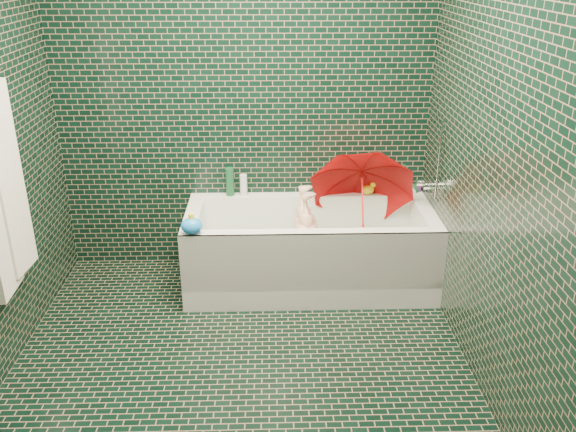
{
  "coord_description": "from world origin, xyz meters",
  "views": [
    {
      "loc": [
        0.19,
        -2.79,
        2.16
      ],
      "look_at": [
        0.29,
        0.82,
        0.61
      ],
      "focal_mm": 38.0,
      "sensor_mm": 36.0,
      "label": 1
    }
  ],
  "objects_px": {
    "bath_toy": "(192,226)",
    "child": "(309,245)",
    "bathtub": "(310,257)",
    "umbrella": "(363,201)",
    "rubber_duck": "(369,189)"
  },
  "relations": [
    {
      "from": "bathtub",
      "to": "child",
      "type": "xyz_separation_m",
      "value": [
        -0.01,
        -0.02,
        0.1
      ]
    },
    {
      "from": "umbrella",
      "to": "bath_toy",
      "type": "relative_size",
      "value": 4.29
    },
    {
      "from": "bathtub",
      "to": "child",
      "type": "distance_m",
      "value": 0.1
    },
    {
      "from": "child",
      "to": "rubber_duck",
      "type": "height_order",
      "value": "rubber_duck"
    },
    {
      "from": "child",
      "to": "umbrella",
      "type": "xyz_separation_m",
      "value": [
        0.37,
        0.08,
        0.3
      ]
    },
    {
      "from": "bathtub",
      "to": "umbrella",
      "type": "relative_size",
      "value": 2.42
    },
    {
      "from": "bathtub",
      "to": "umbrella",
      "type": "bearing_deg",
      "value": 9.7
    },
    {
      "from": "bathtub",
      "to": "child",
      "type": "relative_size",
      "value": 2.08
    },
    {
      "from": "umbrella",
      "to": "child",
      "type": "bearing_deg",
      "value": -158.63
    },
    {
      "from": "child",
      "to": "rubber_duck",
      "type": "bearing_deg",
      "value": 125.25
    },
    {
      "from": "child",
      "to": "bath_toy",
      "type": "distance_m",
      "value": 0.87
    },
    {
      "from": "umbrella",
      "to": "rubber_duck",
      "type": "bearing_deg",
      "value": 81.7
    },
    {
      "from": "bath_toy",
      "to": "bathtub",
      "type": "bearing_deg",
      "value": 4.68
    },
    {
      "from": "bath_toy",
      "to": "child",
      "type": "bearing_deg",
      "value": 3.83
    },
    {
      "from": "rubber_duck",
      "to": "bath_toy",
      "type": "distance_m",
      "value": 1.37
    }
  ]
}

